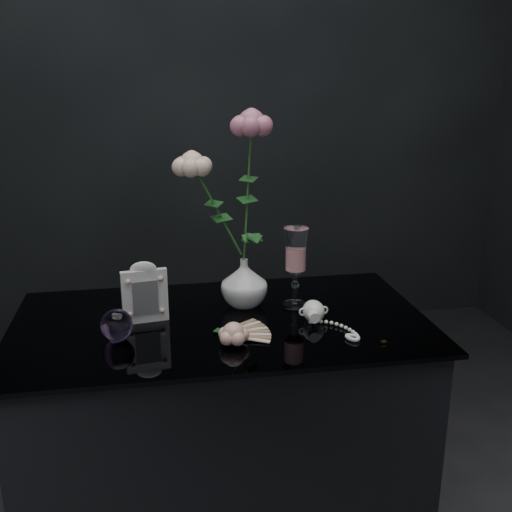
{
  "coord_description": "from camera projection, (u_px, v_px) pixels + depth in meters",
  "views": [
    {
      "loc": [
        -0.16,
        -1.35,
        1.37
      ],
      "look_at": [
        0.09,
        0.07,
        0.92
      ],
      "focal_mm": 42.0,
      "sensor_mm": 36.0,
      "label": 1
    }
  ],
  "objects": [
    {
      "name": "table",
      "position": [
        223.0,
        448.0,
        1.64
      ],
      "size": [
        1.05,
        0.58,
        0.76
      ],
      "color": "black",
      "rests_on": "ground"
    },
    {
      "name": "vase",
      "position": [
        244.0,
        283.0,
        1.6
      ],
      "size": [
        0.15,
        0.15,
        0.13
      ],
      "primitive_type": "imported",
      "rotation": [
        0.0,
        0.0,
        0.2
      ],
      "color": "white",
      "rests_on": "table"
    },
    {
      "name": "wine_glass",
      "position": [
        295.0,
        268.0,
        1.59
      ],
      "size": [
        0.08,
        0.08,
        0.22
      ],
      "primitive_type": null,
      "rotation": [
        0.0,
        0.0,
        0.17
      ],
      "color": "white",
      "rests_on": "table"
    },
    {
      "name": "pearl_jar",
      "position": [
        314.0,
        310.0,
        1.51
      ],
      "size": [
        0.19,
        0.2,
        0.06
      ],
      "primitive_type": null,
      "rotation": [
        0.0,
        0.0,
        0.02
      ],
      "color": "white",
      "rests_on": "table"
    },
    {
      "name": "picture_frame",
      "position": [
        145.0,
        292.0,
        1.49
      ],
      "size": [
        0.13,
        0.11,
        0.16
      ],
      "primitive_type": null,
      "rotation": [
        0.0,
        0.0,
        0.14
      ],
      "color": "silver",
      "rests_on": "table"
    },
    {
      "name": "loose_rose",
      "position": [
        233.0,
        334.0,
        1.38
      ],
      "size": [
        0.12,
        0.16,
        0.05
      ],
      "primitive_type": null,
      "rotation": [
        0.0,
        0.0,
        0.01
      ],
      "color": "#EEAC99",
      "rests_on": "table"
    },
    {
      "name": "paper_fan",
      "position": [
        224.0,
        334.0,
        1.42
      ],
      "size": [
        0.23,
        0.18,
        0.02
      ],
      "primitive_type": null,
      "rotation": [
        0.0,
        0.0,
        0.03
      ],
      "color": "#F8E6C6",
      "rests_on": "table"
    },
    {
      "name": "roses",
      "position": [
        232.0,
        187.0,
        1.52
      ],
      "size": [
        0.25,
        0.14,
        0.45
      ],
      "color": "#FFC3AD",
      "rests_on": "vase"
    },
    {
      "name": "paperweight",
      "position": [
        117.0,
        325.0,
        1.4
      ],
      "size": [
        0.09,
        0.09,
        0.08
      ],
      "primitive_type": null,
      "rotation": [
        0.0,
        0.0,
        0.23
      ],
      "color": "#A176BF",
      "rests_on": "table"
    }
  ]
}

